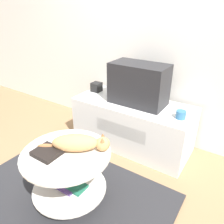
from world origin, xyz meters
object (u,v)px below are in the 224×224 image
speaker (97,87)px  cat (79,143)px  tv (139,84)px  dvd_box (47,152)px

speaker → cat: size_ratio=0.23×
speaker → cat: (0.62, -1.05, -0.03)m
speaker → tv: bearing=-4.2°
dvd_box → cat: bearing=47.3°
cat → tv: bearing=56.8°
speaker → dvd_box: speaker is taller
tv → speaker: 0.65m
cat → speaker: bearing=87.5°
speaker → dvd_box: size_ratio=0.57×
cat → dvd_box: bearing=-165.6°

